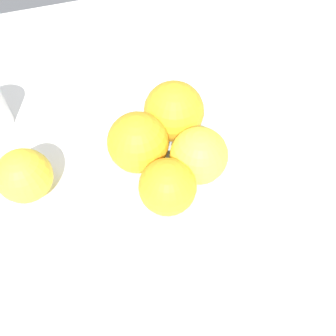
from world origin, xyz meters
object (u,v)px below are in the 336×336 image
Objects in this scene: fruit_bowl at (168,170)px; orange_in_bowl_0 at (138,143)px; orange_in_bowl_1 at (199,156)px; orange_in_bowl_2 at (174,111)px; orange_loose_0 at (24,176)px; orange_in_bowl_3 at (168,187)px.

orange_in_bowl_0 reaches higher than fruit_bowl.
orange_in_bowl_0 is 1.08× the size of orange_in_bowl_1.
orange_in_bowl_2 reaches higher than fruit_bowl.
orange_in_bowl_3 is at bearing 148.74° from orange_loose_0.
fruit_bowl is 2.57× the size of orange_loose_0.
orange_in_bowl_1 is at bearing 93.83° from orange_in_bowl_2.
orange_in_bowl_0 is at bearing 169.46° from orange_loose_0.
orange_in_bowl_0 is 7.38cm from orange_in_bowl_2.
orange_in_bowl_2 reaches higher than orange_in_bowl_3.
fruit_bowl is 8.56cm from orange_in_bowl_2.
orange_loose_0 is at bearing -12.14° from fruit_bowl.
orange_in_bowl_2 is at bearing -117.41° from fruit_bowl.
orange_loose_0 is (22.73, -7.39, -3.99)cm from orange_in_bowl_1.
orange_in_bowl_1 reaches higher than orange_in_bowl_3.
orange_in_bowl_0 is 0.96× the size of orange_in_bowl_2.
orange_in_bowl_0 is 1.07× the size of orange_loose_0.
orange_in_bowl_2 is (-2.60, -5.00, 6.44)cm from fruit_bowl.
orange_in_bowl_2 is at bearing -149.57° from orange_in_bowl_0.
orange_in_bowl_1 is (-3.14, 3.18, 5.94)cm from fruit_bowl.
orange_in_bowl_2 is 1.20× the size of orange_in_bowl_3.
orange_in_bowl_3 is at bearing 30.32° from orange_in_bowl_1.
orange_in_bowl_3 reaches higher than orange_loose_0.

